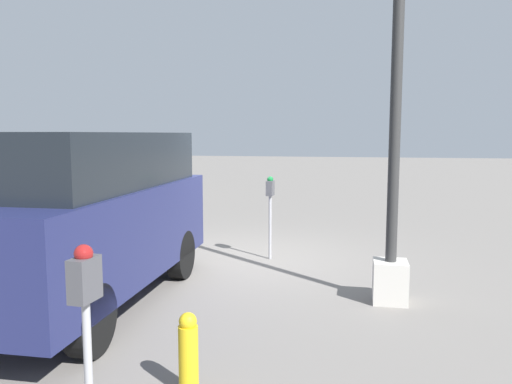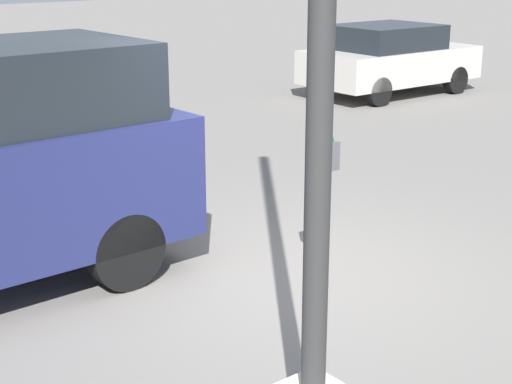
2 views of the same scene
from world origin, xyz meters
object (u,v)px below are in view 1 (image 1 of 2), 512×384
at_px(parking_meter_near, 270,198).
at_px(fire_hydrant, 188,353).
at_px(parking_meter_far, 86,313).
at_px(lamp_post, 395,135).
at_px(parked_van, 85,213).
at_px(car_distant, 129,174).

relative_size(parking_meter_near, fire_hydrant, 2.07).
height_order(parking_meter_far, fire_hydrant, parking_meter_far).
height_order(lamp_post, parked_van, lamp_post).
distance_m(parking_meter_near, car_distant, 10.43).
xyz_separation_m(lamp_post, parked_van, (0.83, -3.86, -0.99)).
distance_m(parking_meter_far, lamp_post, 4.60).
bearing_deg(fire_hydrant, parking_meter_far, -8.05).
xyz_separation_m(parking_meter_near, parking_meter_far, (5.95, -0.10, 0.07)).
bearing_deg(fire_hydrant, parked_van, -133.28).
bearing_deg(lamp_post, parking_meter_far, -26.86).
bearing_deg(fire_hydrant, lamp_post, 145.86).
xyz_separation_m(lamp_post, car_distant, (-10.08, -8.44, -1.41)).
distance_m(parking_meter_near, parking_meter_far, 5.95).
bearing_deg(parking_meter_far, car_distant, -150.76).
xyz_separation_m(parking_meter_far, car_distant, (-14.08, -6.42, -0.37)).
bearing_deg(car_distant, parking_meter_near, -139.72).
xyz_separation_m(parking_meter_far, fire_hydrant, (-1.28, 0.18, -0.80)).
bearing_deg(parked_van, parking_meter_far, 29.22).
height_order(lamp_post, fire_hydrant, lamp_post).
xyz_separation_m(car_distant, fire_hydrant, (12.80, 6.60, -0.43)).
bearing_deg(parking_meter_far, fire_hydrant, 176.69).
height_order(parking_meter_far, car_distant, parking_meter_far).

